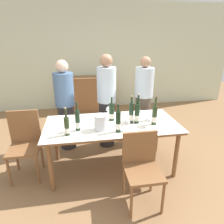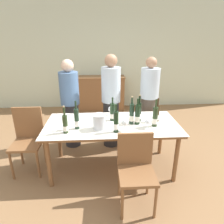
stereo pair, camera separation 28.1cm
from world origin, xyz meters
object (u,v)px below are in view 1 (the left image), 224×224
at_px(wine_bottle_1, 138,111).
at_px(person_guest_left, 107,102).
at_px(chair_left_end, 25,140).
at_px(ice_bucket, 101,122).
at_px(chair_near_front, 142,164).
at_px(wine_bottle_3, 118,122).
at_px(wine_glass_2, 148,120).
at_px(wine_bottle_0, 112,113).
at_px(wine_glass_1, 101,118).
at_px(wine_bottle_8, 137,114).
at_px(wine_bottle_2, 67,126).
at_px(wine_bottle_5, 78,121).
at_px(person_host, 65,106).
at_px(wine_bottle_6, 155,112).
at_px(wine_glass_0, 108,109).
at_px(wine_bottle_4, 155,115).
at_px(dining_table, 112,128).
at_px(wine_glass_3, 127,123).
at_px(sideboard_cabinet, 90,94).
at_px(person_guest_right, 143,102).
at_px(wine_bottle_7, 131,113).

relative_size(wine_bottle_1, person_guest_left, 0.24).
bearing_deg(chair_left_end, ice_bucket, -13.31).
relative_size(ice_bucket, chair_near_front, 0.24).
xyz_separation_m(wine_bottle_1, wine_bottle_3, (-0.37, -0.34, -0.00)).
xyz_separation_m(ice_bucket, wine_glass_2, (0.66, -0.03, -0.01)).
bearing_deg(wine_bottle_0, wine_glass_2, -34.54).
relative_size(ice_bucket, wine_glass_1, 1.54).
xyz_separation_m(ice_bucket, wine_bottle_8, (0.54, 0.13, 0.03)).
height_order(wine_bottle_2, wine_bottle_5, wine_bottle_5).
height_order(wine_bottle_2, person_host, person_host).
relative_size(wine_bottle_6, wine_glass_0, 2.44).
bearing_deg(ice_bucket, wine_bottle_8, 13.65).
height_order(wine_bottle_0, wine_glass_0, wine_bottle_0).
distance_m(wine_bottle_2, wine_glass_2, 1.10).
xyz_separation_m(wine_glass_2, chair_left_end, (-1.73, 0.28, -0.30)).
xyz_separation_m(ice_bucket, wine_bottle_4, (0.77, 0.05, 0.02)).
bearing_deg(chair_left_end, dining_table, -4.13).
relative_size(wine_glass_3, chair_near_front, 0.18).
distance_m(wine_bottle_3, wine_glass_3, 0.12).
relative_size(sideboard_cabinet, wine_bottle_2, 3.58).
relative_size(sideboard_cabinet, wine_glass_3, 8.12).
bearing_deg(person_guest_right, ice_bucket, -134.09).
bearing_deg(person_guest_right, sideboard_cabinet, 113.84).
relative_size(wine_bottle_2, wine_bottle_7, 0.91).
relative_size(wine_bottle_5, wine_glass_1, 2.93).
bearing_deg(dining_table, chair_near_front, -70.80).
bearing_deg(chair_near_front, wine_glass_0, 103.31).
bearing_deg(wine_bottle_5, wine_glass_2, -3.31).
relative_size(wine_bottle_6, person_guest_left, 0.21).
bearing_deg(wine_glass_0, sideboard_cabinet, 93.74).
height_order(wine_glass_0, chair_near_front, wine_glass_0).
height_order(wine_bottle_0, wine_bottle_6, same).
relative_size(wine_bottle_3, wine_glass_2, 2.67).
xyz_separation_m(sideboard_cabinet, wine_glass_3, (0.31, -2.98, 0.41)).
bearing_deg(chair_left_end, wine_glass_0, 10.95).
relative_size(wine_bottle_0, chair_near_front, 0.40).
height_order(wine_glass_3, person_host, person_host).
bearing_deg(wine_glass_2, wine_bottle_4, 34.34).
bearing_deg(wine_glass_0, wine_bottle_1, -32.62).
height_order(ice_bucket, person_guest_left, person_guest_left).
height_order(chair_left_end, person_guest_left, person_guest_left).
distance_m(wine_bottle_2, wine_glass_1, 0.54).
bearing_deg(person_guest_left, ice_bucket, -103.18).
bearing_deg(dining_table, wine_glass_3, -58.23).
distance_m(dining_table, person_guest_left, 0.74).
height_order(wine_bottle_5, chair_left_end, wine_bottle_5).
distance_m(wine_bottle_1, chair_near_front, 0.86).
distance_m(dining_table, chair_near_front, 0.75).
height_order(wine_glass_0, chair_left_end, chair_left_end).
bearing_deg(person_guest_right, wine_bottle_5, -143.08).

